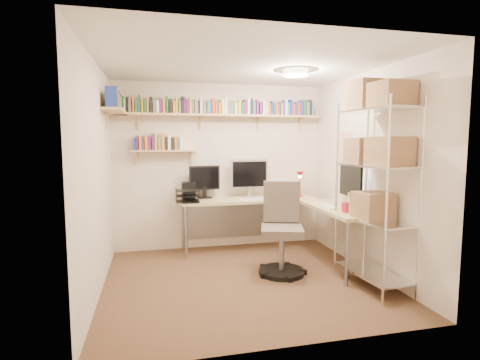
# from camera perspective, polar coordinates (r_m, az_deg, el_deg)

# --- Properties ---
(ground) EXTENTS (3.20, 3.20, 0.00)m
(ground) POSITION_cam_1_polar(r_m,az_deg,el_deg) (4.60, 0.54, -14.96)
(ground) COLOR #4D3021
(ground) RESTS_ON ground
(room_shell) EXTENTS (3.24, 3.04, 2.52)m
(room_shell) POSITION_cam_1_polar(r_m,az_deg,el_deg) (4.30, 0.62, 4.73)
(room_shell) COLOR beige
(room_shell) RESTS_ON ground
(wall_shelves) EXTENTS (3.12, 1.09, 0.80)m
(wall_shelves) POSITION_cam_1_polar(r_m,az_deg,el_deg) (5.51, -6.92, 9.95)
(wall_shelves) COLOR #DBBA7C
(wall_shelves) RESTS_ON ground
(corner_desk) EXTENTS (2.39, 2.04, 1.36)m
(corner_desk) POSITION_cam_1_polar(r_m,az_deg,el_deg) (5.41, 3.39, -3.24)
(corner_desk) COLOR tan
(corner_desk) RESTS_ON ground
(office_chair) EXTENTS (0.63, 0.64, 1.13)m
(office_chair) POSITION_cam_1_polar(r_m,az_deg,el_deg) (4.73, 6.37, -8.32)
(office_chair) COLOR black
(office_chair) RESTS_ON ground
(wire_rack) EXTENTS (0.52, 0.94, 2.32)m
(wire_rack) POSITION_cam_1_polar(r_m,az_deg,el_deg) (4.34, 20.11, 4.26)
(wire_rack) COLOR silver
(wire_rack) RESTS_ON ground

